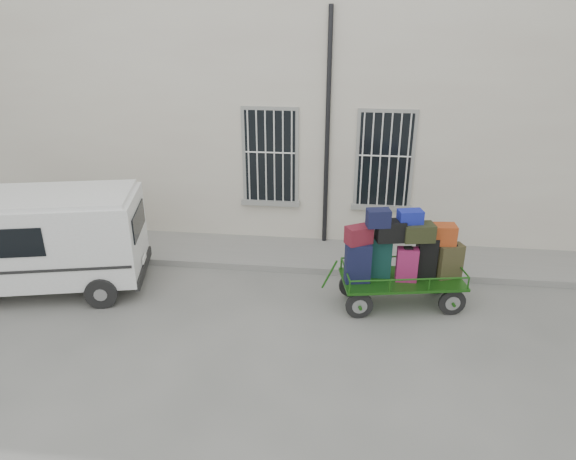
{
  "coord_description": "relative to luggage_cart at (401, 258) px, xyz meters",
  "views": [
    {
      "loc": [
        1.44,
        -8.87,
        5.43
      ],
      "look_at": [
        0.26,
        1.0,
        1.2
      ],
      "focal_mm": 32.0,
      "sensor_mm": 36.0,
      "label": 1
    }
  ],
  "objects": [
    {
      "name": "ground",
      "position": [
        -2.56,
        -0.24,
        -1.06
      ],
      "size": [
        80.0,
        80.0,
        0.0
      ],
      "primitive_type": "plane",
      "color": "#60605C",
      "rests_on": "ground"
    },
    {
      "name": "luggage_cart",
      "position": [
        0.0,
        0.0,
        0.0
      ],
      "size": [
        2.82,
        1.47,
        2.08
      ],
      "rotation": [
        0.0,
        0.0,
        0.18
      ],
      "color": "black",
      "rests_on": "ground"
    },
    {
      "name": "sidewalk",
      "position": [
        -2.56,
        1.96,
        -0.98
      ],
      "size": [
        24.0,
        1.7,
        0.15
      ],
      "primitive_type": "cube",
      "color": "gray",
      "rests_on": "ground"
    },
    {
      "name": "building",
      "position": [
        -2.56,
        5.26,
        1.94
      ],
      "size": [
        24.0,
        5.15,
        6.0
      ],
      "color": "beige",
      "rests_on": "ground"
    },
    {
      "name": "van",
      "position": [
        -7.36,
        -0.22,
        0.16
      ],
      "size": [
        4.48,
        2.66,
        2.12
      ],
      "rotation": [
        0.0,
        0.0,
        0.23
      ],
      "color": "silver",
      "rests_on": "ground"
    }
  ]
}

